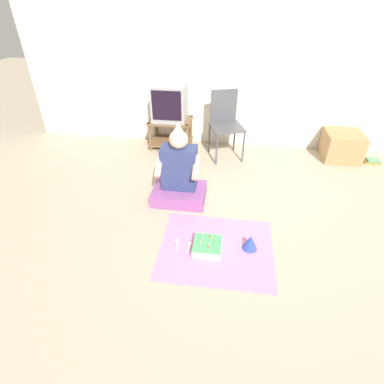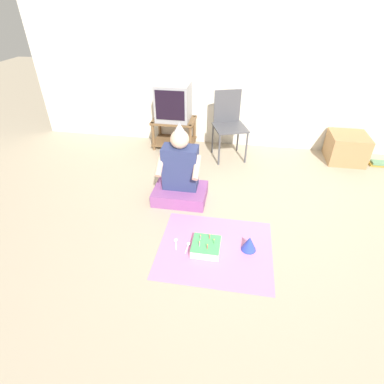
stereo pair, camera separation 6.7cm
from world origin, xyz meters
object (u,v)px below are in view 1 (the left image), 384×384
object	(u,v)px
tv	(170,102)
party_hat_blue	(250,242)
cardboard_box_stack	(342,146)
book_pile	(372,161)
folding_chair	(225,120)
person_seated	(179,176)
birthday_cake	(207,246)

from	to	relation	value
tv	party_hat_blue	xyz separation A→B (m)	(1.11, -1.99, -0.58)
cardboard_box_stack	party_hat_blue	distance (m)	2.31
cardboard_box_stack	book_pile	world-z (taller)	cardboard_box_stack
folding_chair	party_hat_blue	size ratio (longest dim) A/B	6.10
folding_chair	book_pile	xyz separation A→B (m)	(1.99, 0.01, -0.47)
person_seated	party_hat_blue	distance (m)	1.04
person_seated	birthday_cake	distance (m)	0.88
cardboard_box_stack	party_hat_blue	bearing A→B (deg)	-122.79
book_pile	tv	bearing A→B (deg)	176.96
folding_chair	person_seated	world-z (taller)	same
folding_chair	party_hat_blue	xyz separation A→B (m)	(0.33, -1.84, -0.42)
party_hat_blue	book_pile	bearing A→B (deg)	48.08
birthday_cake	party_hat_blue	size ratio (longest dim) A/B	1.75
book_pile	person_seated	xyz separation A→B (m)	(-2.41, -1.16, 0.25)
book_pile	folding_chair	bearing A→B (deg)	-179.68
birthday_cake	party_hat_blue	xyz separation A→B (m)	(0.37, 0.08, 0.03)
folding_chair	birthday_cake	world-z (taller)	folding_chair
cardboard_box_stack	person_seated	distance (m)	2.36
tv	person_seated	size ratio (longest dim) A/B	0.56
person_seated	birthday_cake	xyz separation A→B (m)	(0.38, -0.76, -0.23)
folding_chair	book_pile	world-z (taller)	folding_chair
cardboard_box_stack	person_seated	xyz separation A→B (m)	(-2.00, -1.25, 0.10)
birthday_cake	party_hat_blue	world-z (taller)	party_hat_blue
book_pile	cardboard_box_stack	bearing A→B (deg)	167.67
tv	book_pile	world-z (taller)	tv
cardboard_box_stack	birthday_cake	world-z (taller)	cardboard_box_stack
party_hat_blue	tv	bearing A→B (deg)	119.06
person_seated	birthday_cake	world-z (taller)	person_seated
tv	person_seated	distance (m)	1.40
cardboard_box_stack	person_seated	world-z (taller)	person_seated
cardboard_box_stack	birthday_cake	distance (m)	2.59
folding_chair	party_hat_blue	world-z (taller)	folding_chair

